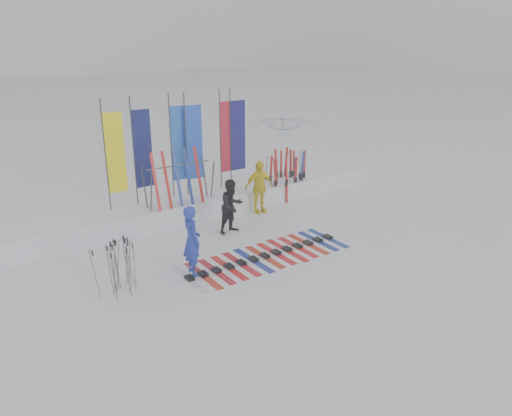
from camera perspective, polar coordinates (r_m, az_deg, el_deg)
ground at (r=12.56m, az=3.44°, el=-6.50°), size 120.00×120.00×0.00m
snow_bank at (r=16.03m, az=-6.72°, el=0.46°), size 14.00×1.60×0.60m
person_blue at (r=11.86m, az=-7.34°, el=-3.69°), size 0.48×0.67×1.72m
person_black at (r=14.25m, az=-2.79°, el=0.21°), size 0.85×0.71×1.58m
person_yellow at (r=15.80m, az=0.35°, el=2.41°), size 1.03×0.52×1.69m
tent_canopy at (r=19.13m, az=3.17°, el=6.78°), size 3.19×3.23×2.56m
ski_row at (r=12.92m, az=0.99°, el=-5.51°), size 4.52×1.68×0.07m
pole_cluster at (r=11.49m, az=-15.34°, el=-6.48°), size 0.95×0.69×1.26m
feather_flags at (r=15.63m, az=-8.19°, el=7.32°), size 4.77×0.19×3.20m
ski_rack at (r=15.02m, az=-8.80°, el=3.39°), size 2.04×0.80×1.23m
upright_skis at (r=17.39m, az=3.50°, el=3.76°), size 1.53×1.06×1.67m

